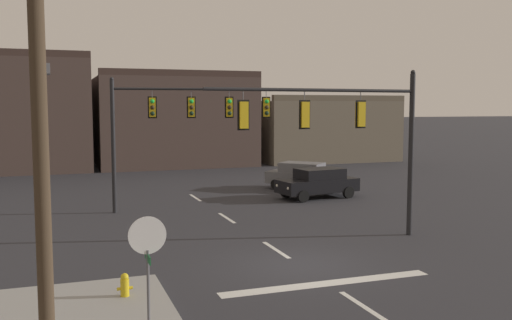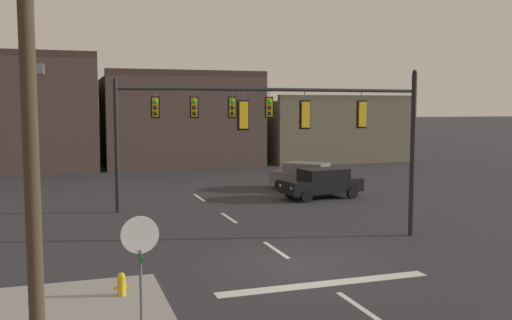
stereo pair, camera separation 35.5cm
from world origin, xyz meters
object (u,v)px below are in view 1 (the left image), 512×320
at_px(signal_mast_far_side, 178,117).
at_px(car_lot_middle, 318,182).
at_px(signal_mast_near_side, 348,126).
at_px(fire_hydrant, 125,289).
at_px(stop_sign, 148,250).
at_px(utility_pole, 39,92).
at_px(car_lot_nearside, 303,175).

height_order(signal_mast_far_side, car_lot_middle, signal_mast_far_side).
xyz_separation_m(signal_mast_near_side, signal_mast_far_side, (-4.55, 8.21, 0.21)).
xyz_separation_m(signal_mast_far_side, fire_hydrant, (-3.98, -12.14, -4.16)).
bearing_deg(signal_mast_near_side, stop_sign, -139.26).
bearing_deg(car_lot_middle, utility_pole, -127.57).
xyz_separation_m(car_lot_nearside, utility_pole, (-14.23, -20.93, 4.38)).
xyz_separation_m(signal_mast_near_side, utility_pole, (-10.32, -8.38, 0.96)).
bearing_deg(fire_hydrant, signal_mast_far_side, 71.87).
height_order(signal_mast_far_side, stop_sign, signal_mast_far_side).
distance_m(car_lot_nearside, utility_pole, 25.69).
relative_size(signal_mast_near_side, utility_pole, 0.86).
bearing_deg(signal_mast_near_side, signal_mast_far_side, 118.99).
bearing_deg(car_lot_middle, signal_mast_far_side, -171.48).
height_order(car_lot_nearside, fire_hydrant, car_lot_nearside).
xyz_separation_m(signal_mast_far_side, stop_sign, (-3.88, -15.47, -2.35)).
distance_m(signal_mast_near_side, fire_hydrant, 10.19).
xyz_separation_m(signal_mast_far_side, utility_pole, (-5.77, -16.59, 0.75)).
relative_size(signal_mast_far_side, car_lot_nearside, 1.89).
xyz_separation_m(signal_mast_near_side, stop_sign, (-8.43, -7.26, -2.13)).
bearing_deg(fire_hydrant, car_lot_nearside, 52.99).
distance_m(signal_mast_near_side, utility_pole, 13.33).
relative_size(car_lot_nearside, utility_pole, 0.45).
bearing_deg(utility_pole, fire_hydrant, 67.98).
bearing_deg(signal_mast_near_side, fire_hydrant, -155.23).
relative_size(signal_mast_far_side, utility_pole, 0.86).
height_order(utility_pole, fire_hydrant, utility_pole).
relative_size(signal_mast_near_side, fire_hydrant, 11.18).
bearing_deg(car_lot_nearside, signal_mast_far_side, -152.79).
bearing_deg(signal_mast_near_side, car_lot_middle, 70.39).
bearing_deg(car_lot_nearside, stop_sign, -121.91).
bearing_deg(stop_sign, utility_pole, -149.44).
distance_m(signal_mast_far_side, fire_hydrant, 13.44).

